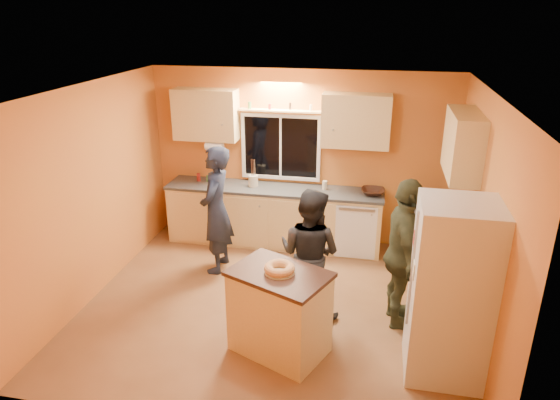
% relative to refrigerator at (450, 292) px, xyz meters
% --- Properties ---
extents(ground, '(4.50, 4.50, 0.00)m').
position_rel_refrigerator_xyz_m(ground, '(-1.89, 0.80, -0.90)').
color(ground, brown).
rests_on(ground, ground).
extents(room_shell, '(4.54, 4.04, 2.61)m').
position_rel_refrigerator_xyz_m(room_shell, '(-1.77, 1.21, 0.72)').
color(room_shell, '#C46C32').
rests_on(room_shell, ground).
extents(back_counter, '(4.23, 0.62, 0.90)m').
position_rel_refrigerator_xyz_m(back_counter, '(-1.88, 2.50, -0.45)').
color(back_counter, tan).
rests_on(back_counter, ground).
extents(right_counter, '(0.62, 1.84, 0.90)m').
position_rel_refrigerator_xyz_m(right_counter, '(0.06, 1.30, -0.45)').
color(right_counter, tan).
rests_on(right_counter, ground).
extents(refrigerator, '(0.72, 0.70, 1.80)m').
position_rel_refrigerator_xyz_m(refrigerator, '(0.00, 0.00, 0.00)').
color(refrigerator, silver).
rests_on(refrigerator, ground).
extents(island, '(1.15, 0.99, 0.94)m').
position_rel_refrigerator_xyz_m(island, '(-1.65, -0.02, -0.43)').
color(island, tan).
rests_on(island, ground).
extents(bundt_pastry, '(0.31, 0.31, 0.09)m').
position_rel_refrigerator_xyz_m(bundt_pastry, '(-1.65, -0.02, 0.08)').
color(bundt_pastry, tan).
rests_on(bundt_pastry, island).
extents(person_left, '(0.43, 0.64, 1.75)m').
position_rel_refrigerator_xyz_m(person_left, '(-2.83, 1.56, -0.02)').
color(person_left, black).
rests_on(person_left, ground).
extents(person_center, '(0.92, 0.82, 1.56)m').
position_rel_refrigerator_xyz_m(person_center, '(-1.45, 0.74, -0.12)').
color(person_center, black).
rests_on(person_center, ground).
extents(person_right, '(0.56, 1.07, 1.74)m').
position_rel_refrigerator_xyz_m(person_right, '(-0.41, 0.74, -0.03)').
color(person_right, '#2C3220').
rests_on(person_right, ground).
extents(mixing_bowl, '(0.34, 0.34, 0.08)m').
position_rel_refrigerator_xyz_m(mixing_bowl, '(-0.79, 2.51, 0.04)').
color(mixing_bowl, black).
rests_on(mixing_bowl, back_counter).
extents(utensil_crock, '(0.14, 0.14, 0.17)m').
position_rel_refrigerator_xyz_m(utensil_crock, '(-2.55, 2.51, 0.09)').
color(utensil_crock, beige).
rests_on(utensil_crock, back_counter).
extents(potted_plant, '(0.31, 0.29, 0.28)m').
position_rel_refrigerator_xyz_m(potted_plant, '(0.10, 0.89, 0.14)').
color(potted_plant, gray).
rests_on(potted_plant, right_counter).
extents(red_box, '(0.16, 0.12, 0.07)m').
position_rel_refrigerator_xyz_m(red_box, '(0.01, 1.21, 0.04)').
color(red_box, maroon).
rests_on(red_box, right_counter).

